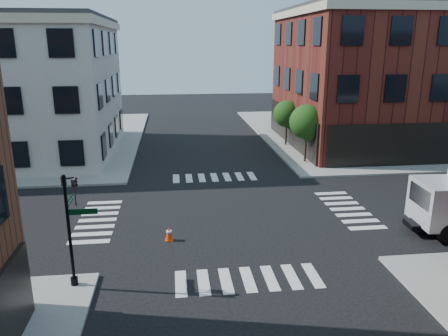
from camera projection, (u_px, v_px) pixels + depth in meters
name	position (u px, v px, depth m)	size (l,w,h in m)	color
ground	(227.00, 214.00, 24.25)	(120.00, 120.00, 0.00)	black
sidewalk_ne	(397.00, 131.00, 46.66)	(30.00, 30.00, 0.15)	gray
building_ne	(426.00, 79.00, 40.19)	(25.00, 16.00, 12.00)	#481412
tree_near	(308.00, 124.00, 33.76)	(2.69, 2.69, 4.49)	black
tree_far	(287.00, 115.00, 39.56)	(2.43, 2.43, 4.07)	black
signal_pole	(71.00, 218.00, 16.32)	(1.29, 1.24, 4.60)	black
traffic_cone	(169.00, 234.00, 20.98)	(0.41, 0.41, 0.71)	red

